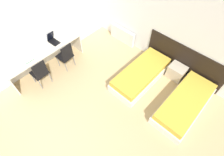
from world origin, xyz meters
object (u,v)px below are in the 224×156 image
bed_near_door (185,104)px  chair_near_laptop (66,55)px  laptop (53,40)px  nightstand (176,72)px  chair_near_notebook (40,72)px  bed_near_window (141,75)px

bed_near_door → chair_near_laptop: (-3.42, -1.18, 0.32)m
chair_near_laptop → laptop: laptop is taller
bed_near_door → nightstand: nightstand is taller
nightstand → chair_near_notebook: (-2.70, -2.87, 0.30)m
chair_near_laptop → nightstand: bearing=31.8°
nightstand → laptop: bearing=-148.0°
bed_near_door → chair_near_notebook: bearing=-148.7°
chair_near_laptop → chair_near_notebook: size_ratio=1.00×
bed_near_window → bed_near_door: (1.44, 0.00, 0.00)m
bed_near_window → laptop: (-2.46, -1.20, 0.64)m
chair_near_laptop → chair_near_notebook: bearing=-94.3°
bed_near_window → nightstand: 1.07m
chair_near_notebook → bed_near_door: bearing=29.3°
bed_near_window → chair_near_laptop: size_ratio=2.11×
bed_near_door → laptop: 4.13m
bed_near_door → chair_near_notebook: 4.01m
chair_near_notebook → laptop: size_ratio=2.59×
bed_near_window → laptop: size_ratio=5.46×
bed_near_window → chair_near_notebook: (-1.98, -2.07, 0.32)m
chair_near_laptop → laptop: (-0.48, -0.02, 0.32)m
bed_near_door → chair_near_laptop: bearing=-161.0°
bed_near_door → bed_near_window: bearing=180.0°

